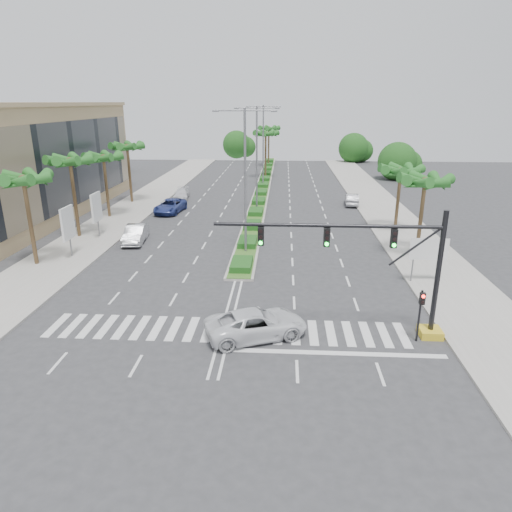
{
  "coord_description": "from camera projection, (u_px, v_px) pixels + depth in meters",
  "views": [
    {
      "loc": [
        3.17,
        -23.3,
        12.45
      ],
      "look_at": [
        1.47,
        4.53,
        3.0
      ],
      "focal_mm": 32.0,
      "sensor_mm": 36.0,
      "label": 1
    }
  ],
  "objects": [
    {
      "name": "ground",
      "position": [
        226.0,
        330.0,
        26.21
      ],
      "size": [
        160.0,
        160.0,
        0.0
      ],
      "primitive_type": "plane",
      "color": "#333335",
      "rests_on": "ground"
    },
    {
      "name": "footpath_right",
      "position": [
        407.0,
        236.0,
        44.21
      ],
      "size": [
        6.0,
        120.0,
        0.15
      ],
      "primitive_type": "cube",
      "color": "gray",
      "rests_on": "ground"
    },
    {
      "name": "footpath_left",
      "position": [
        101.0,
        231.0,
        45.97
      ],
      "size": [
        6.0,
        120.0,
        0.15
      ],
      "primitive_type": "cube",
      "color": "gray",
      "rests_on": "ground"
    },
    {
      "name": "median",
      "position": [
        263.0,
        188.0,
        68.72
      ],
      "size": [
        2.2,
        75.0,
        0.2
      ],
      "primitive_type": "cube",
      "color": "gray",
      "rests_on": "ground"
    },
    {
      "name": "median_grass",
      "position": [
        263.0,
        187.0,
        68.68
      ],
      "size": [
        1.8,
        75.0,
        0.04
      ],
      "primitive_type": "cube",
      "color": "#34561D",
      "rests_on": "median"
    },
    {
      "name": "building",
      "position": [
        20.0,
        163.0,
        50.36
      ],
      "size": [
        12.0,
        36.0,
        12.0
      ],
      "primitive_type": "cube",
      "color": "tan",
      "rests_on": "ground"
    },
    {
      "name": "signal_gantry",
      "position": [
        395.0,
        278.0,
        24.56
      ],
      "size": [
        12.6,
        1.2,
        7.2
      ],
      "color": "gold",
      "rests_on": "ground"
    },
    {
      "name": "pedestrian_signal",
      "position": [
        421.0,
        308.0,
        24.3
      ],
      "size": [
        0.28,
        0.36,
        3.0
      ],
      "color": "black",
      "rests_on": "ground"
    },
    {
      "name": "direction_sign",
      "position": [
        429.0,
        251.0,
        32.2
      ],
      "size": [
        2.7,
        0.11,
        3.4
      ],
      "color": "slate",
      "rests_on": "ground"
    },
    {
      "name": "billboard_near",
      "position": [
        68.0,
        224.0,
        37.44
      ],
      "size": [
        0.18,
        2.1,
        4.35
      ],
      "color": "slate",
      "rests_on": "ground"
    },
    {
      "name": "billboard_far",
      "position": [
        96.0,
        208.0,
        43.11
      ],
      "size": [
        0.18,
        2.1,
        4.35
      ],
      "color": "slate",
      "rests_on": "ground"
    },
    {
      "name": "palm_left_near",
      "position": [
        24.0,
        182.0,
        34.47
      ],
      "size": [
        4.57,
        4.68,
        7.55
      ],
      "color": "brown",
      "rests_on": "ground"
    },
    {
      "name": "palm_left_mid",
      "position": [
        70.0,
        163.0,
        41.91
      ],
      "size": [
        4.57,
        4.68,
        7.95
      ],
      "color": "brown",
      "rests_on": "ground"
    },
    {
      "name": "palm_left_far",
      "position": [
        104.0,
        159.0,
        49.66
      ],
      "size": [
        4.57,
        4.68,
        7.35
      ],
      "color": "brown",
      "rests_on": "ground"
    },
    {
      "name": "palm_left_end",
      "position": [
        127.0,
        149.0,
        57.09
      ],
      "size": [
        4.57,
        4.68,
        7.75
      ],
      "color": "brown",
      "rests_on": "ground"
    },
    {
      "name": "palm_right_near",
      "position": [
        425.0,
        184.0,
        36.61
      ],
      "size": [
        4.57,
        4.68,
        7.05
      ],
      "color": "brown",
      "rests_on": "ground"
    },
    {
      "name": "palm_right_far",
      "position": [
        401.0,
        173.0,
        44.27
      ],
      "size": [
        4.57,
        4.68,
        6.75
      ],
      "color": "brown",
      "rests_on": "ground"
    },
    {
      "name": "palm_median_a",
      "position": [
        266.0,
        135.0,
        75.9
      ],
      "size": [
        4.57,
        4.68,
        8.05
      ],
      "color": "brown",
      "rests_on": "ground"
    },
    {
      "name": "palm_median_b",
      "position": [
        269.0,
        130.0,
        90.08
      ],
      "size": [
        4.57,
        4.68,
        8.05
      ],
      "color": "brown",
      "rests_on": "ground"
    },
    {
      "name": "streetlight_near",
      "position": [
        245.0,
        175.0,
        37.26
      ],
      "size": [
        5.1,
        0.25,
        12.0
      ],
      "color": "slate",
      "rests_on": "ground"
    },
    {
      "name": "streetlight_mid",
      "position": [
        257.0,
        154.0,
        52.38
      ],
      "size": [
        5.1,
        0.25,
        12.0
      ],
      "color": "slate",
      "rests_on": "ground"
    },
    {
      "name": "streetlight_far",
      "position": [
        263.0,
        142.0,
        67.51
      ],
      "size": [
        5.1,
        0.25,
        12.0
      ],
      "color": "slate",
      "rests_on": "ground"
    },
    {
      "name": "car_parked_a",
      "position": [
        134.0,
        235.0,
        42.26
      ],
      "size": [
        1.88,
        4.29,
        1.44
      ],
      "primitive_type": "imported",
      "rotation": [
        0.0,
        0.0,
        0.04
      ],
      "color": "silver",
      "rests_on": "ground"
    },
    {
      "name": "car_parked_b",
      "position": [
        135.0,
        234.0,
        42.37
      ],
      "size": [
        2.22,
        5.01,
        1.6
      ],
      "primitive_type": "imported",
      "rotation": [
        0.0,
        0.0,
        0.11
      ],
      "color": "silver",
      "rests_on": "ground"
    },
    {
      "name": "car_parked_c",
      "position": [
        170.0,
        206.0,
        53.74
      ],
      "size": [
        3.22,
        5.92,
        1.57
      ],
      "primitive_type": "imported",
      "rotation": [
        0.0,
        0.0,
        -0.11
      ],
      "color": "navy",
      "rests_on": "ground"
    },
    {
      "name": "car_parked_d",
      "position": [
        182.0,
        194.0,
        61.57
      ],
      "size": [
        2.26,
        4.65,
        1.3
      ],
      "primitive_type": "imported",
      "rotation": [
        0.0,
        0.0,
        0.1
      ],
      "color": "silver",
      "rests_on": "ground"
    },
    {
      "name": "car_crossing",
      "position": [
        256.0,
        324.0,
        25.23
      ],
      "size": [
        6.23,
        4.5,
        1.58
      ],
      "primitive_type": "imported",
      "rotation": [
        0.0,
        0.0,
        1.94
      ],
      "color": "white",
      "rests_on": "ground"
    },
    {
      "name": "car_right",
      "position": [
        352.0,
        199.0,
        57.68
      ],
      "size": [
        1.91,
        4.58,
        1.47
      ],
      "primitive_type": "imported",
      "rotation": [
        0.0,
        0.0,
        3.06
      ],
      "color": "#A5A5A9",
      "rests_on": "ground"
    }
  ]
}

